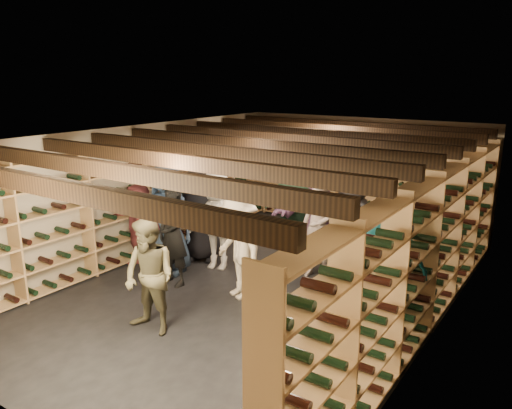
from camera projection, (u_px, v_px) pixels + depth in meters
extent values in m
plane|color=black|center=(259.00, 285.00, 8.03)|extent=(8.00, 8.00, 0.00)
cube|color=tan|center=(361.00, 173.00, 10.92)|extent=(5.50, 0.02, 2.40)
cube|color=tan|center=(13.00, 310.00, 4.53)|extent=(5.50, 0.02, 2.40)
cube|color=tan|center=(136.00, 191.00, 9.23)|extent=(0.02, 8.00, 2.40)
cube|color=tan|center=(441.00, 246.00, 6.22)|extent=(0.02, 8.00, 2.40)
cube|color=beige|center=(259.00, 136.00, 7.42)|extent=(5.50, 8.00, 0.01)
cube|color=black|center=(50.00, 187.00, 4.67)|extent=(5.40, 0.12, 0.18)
cube|color=black|center=(123.00, 172.00, 5.36)|extent=(5.40, 0.12, 0.18)
cube|color=black|center=(179.00, 161.00, 6.06)|extent=(5.40, 0.12, 0.18)
cube|color=black|center=(223.00, 152.00, 6.76)|extent=(5.40, 0.12, 0.18)
cube|color=black|center=(259.00, 145.00, 7.46)|extent=(5.40, 0.12, 0.18)
cube|color=black|center=(289.00, 139.00, 8.16)|extent=(5.40, 0.12, 0.18)
cube|color=black|center=(314.00, 134.00, 8.86)|extent=(5.40, 0.12, 0.18)
cube|color=black|center=(336.00, 130.00, 9.56)|extent=(5.40, 0.12, 0.18)
cube|color=black|center=(354.00, 126.00, 10.25)|extent=(5.40, 0.12, 0.18)
cube|color=tan|center=(143.00, 198.00, 9.16)|extent=(0.32, 7.50, 2.15)
cube|color=tan|center=(426.00, 253.00, 6.35)|extent=(0.32, 7.50, 2.15)
cube|color=tan|center=(358.00, 180.00, 10.82)|extent=(4.70, 0.30, 2.15)
cube|color=#A97F59|center=(316.00, 254.00, 9.17)|extent=(0.57, 0.45, 0.17)
cube|color=#A97F59|center=(317.00, 245.00, 9.12)|extent=(0.57, 0.45, 0.17)
cube|color=#A97F59|center=(317.00, 236.00, 9.08)|extent=(0.57, 0.45, 0.17)
cube|color=#A97F59|center=(317.00, 227.00, 9.04)|extent=(0.57, 0.45, 0.17)
cube|color=#A97F59|center=(310.00, 237.00, 10.13)|extent=(0.52, 0.37, 0.17)
cube|color=#A97F59|center=(310.00, 229.00, 10.09)|extent=(0.52, 0.37, 0.17)
cube|color=#A97F59|center=(342.00, 252.00, 9.26)|extent=(0.58, 0.47, 0.17)
imported|color=black|center=(201.00, 210.00, 8.94)|extent=(1.07, 0.91, 1.85)
imported|color=black|center=(173.00, 234.00, 7.88)|extent=(0.66, 0.48, 1.67)
imported|color=brown|center=(150.00, 277.00, 6.38)|extent=(0.75, 0.59, 1.53)
imported|color=beige|center=(238.00, 247.00, 7.43)|extent=(1.17, 0.95, 1.59)
imported|color=#146873|center=(384.00, 269.00, 6.27)|extent=(1.10, 0.53, 1.83)
imported|color=brown|center=(139.00, 225.00, 8.64)|extent=(1.43, 0.60, 1.50)
imported|color=#25364F|center=(168.00, 218.00, 8.36)|extent=(1.04, 0.81, 1.88)
imported|color=gray|center=(318.00, 228.00, 8.10)|extent=(0.68, 0.50, 1.72)
imported|color=#4D1C1B|center=(366.00, 296.00, 5.88)|extent=(0.85, 0.73, 1.50)
imported|color=#A8A39B|center=(216.00, 221.00, 8.52)|extent=(1.23, 0.89, 1.71)
imported|color=#254934|center=(292.00, 210.00, 8.89)|extent=(1.13, 0.53, 1.88)
imported|color=#99689B|center=(320.00, 217.00, 8.62)|extent=(1.74, 1.16, 1.80)
imported|color=#2D2D31|center=(352.00, 222.00, 8.30)|extent=(1.02, 0.83, 1.79)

